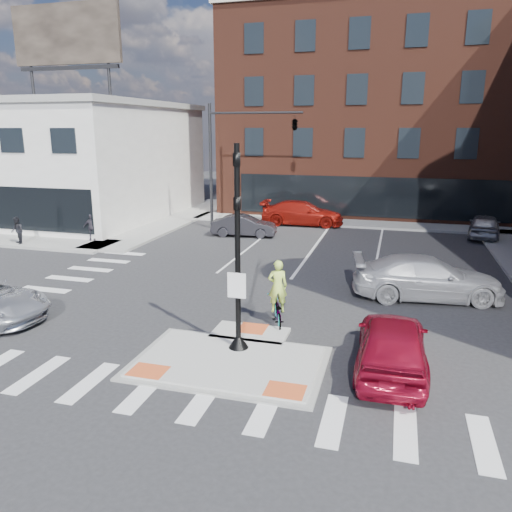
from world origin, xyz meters
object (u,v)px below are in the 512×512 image
(bg_car_silver, at_px, (484,226))
(bg_car_red, at_px, (302,213))
(red_sedan, at_px, (392,344))
(white_pickup, at_px, (427,278))
(pedestrian_b, at_px, (91,227))
(pedestrian_a, at_px, (17,231))
(cyclist, at_px, (277,303))
(bg_car_dark, at_px, (244,226))

(bg_car_silver, xyz_separation_m, bg_car_red, (-11.42, 1.08, 0.08))
(red_sedan, xyz_separation_m, white_pickup, (1.21, 6.62, 0.03))
(pedestrian_b, bearing_deg, pedestrian_a, -178.53)
(white_pickup, relative_size, cyclist, 2.53)
(cyclist, xyz_separation_m, pedestrian_b, (-13.30, 9.20, 0.16))
(bg_car_dark, height_order, bg_car_silver, bg_car_silver)
(cyclist, distance_m, pedestrian_b, 16.17)
(bg_car_red, distance_m, cyclist, 18.14)
(bg_car_red, xyz_separation_m, cyclist, (2.54, -17.96, -0.05))
(white_pickup, relative_size, bg_car_dark, 1.44)
(cyclist, bearing_deg, bg_car_dark, -87.33)
(white_pickup, distance_m, pedestrian_a, 21.95)
(bg_car_silver, distance_m, pedestrian_b, 23.47)
(bg_car_silver, height_order, bg_car_red, bg_car_red)
(red_sedan, xyz_separation_m, cyclist, (-3.80, 2.42, -0.04))
(white_pickup, distance_m, cyclist, 6.53)
(red_sedan, relative_size, bg_car_red, 0.83)
(pedestrian_a, relative_size, pedestrian_b, 1.00)
(red_sedan, height_order, cyclist, cyclist)
(bg_car_dark, relative_size, pedestrian_b, 2.58)
(pedestrian_a, bearing_deg, bg_car_dark, 64.40)
(white_pickup, height_order, bg_car_silver, white_pickup)
(red_sedan, relative_size, cyclist, 2.07)
(bg_car_silver, distance_m, bg_car_red, 11.47)
(bg_car_red, height_order, pedestrian_b, pedestrian_b)
(bg_car_dark, distance_m, cyclist, 14.36)
(bg_car_silver, bearing_deg, pedestrian_b, 27.72)
(white_pickup, distance_m, bg_car_silver, 13.26)
(white_pickup, xyz_separation_m, bg_car_dark, (-10.31, 9.14, -0.18))
(red_sedan, bearing_deg, pedestrian_a, -26.03)
(bg_car_red, bearing_deg, pedestrian_a, 125.35)
(red_sedan, height_order, white_pickup, white_pickup)
(bg_car_dark, distance_m, bg_car_red, 5.39)
(red_sedan, height_order, bg_car_red, bg_car_red)
(cyclist, bearing_deg, white_pickup, -159.01)
(red_sedan, bearing_deg, bg_car_red, -73.66)
(bg_car_dark, distance_m, bg_car_silver, 14.62)
(bg_car_silver, bearing_deg, red_sedan, 83.87)
(white_pickup, height_order, cyclist, cyclist)
(red_sedan, relative_size, bg_car_silver, 1.09)
(bg_car_dark, xyz_separation_m, cyclist, (5.31, -13.34, 0.11))
(bg_car_dark, height_order, bg_car_red, bg_car_red)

